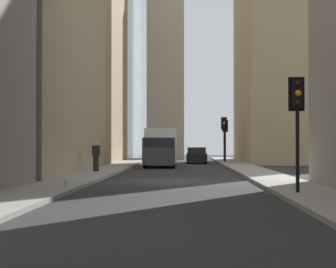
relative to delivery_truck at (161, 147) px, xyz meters
name	(u,v)px	position (x,y,z in m)	size (l,w,h in m)	color
ground_plane	(175,182)	(-17.09, -1.40, -1.46)	(135.00, 135.00, 0.00)	#262628
sidewalk_right	(76,180)	(-17.09, 3.10, -1.39)	(90.00, 2.20, 0.14)	gray
sidewalk_left	(276,180)	(-17.09, -5.90, -1.39)	(90.00, 2.20, 0.14)	gray
building_left_far	(295,17)	(11.60, -11.99, 12.08)	(17.35, 10.50, 27.05)	#9E8966
church_spire	(166,15)	(24.17, 0.42, 15.05)	(4.61, 4.61, 31.63)	beige
delivery_truck	(161,147)	(0.00, 0.00, 0.00)	(6.46, 2.25, 2.84)	silver
sedan_black	(196,156)	(8.73, -2.80, -0.80)	(4.30, 1.78, 1.42)	black
traffic_light_foreground	(297,107)	(-24.78, -5.44, 1.39)	(0.43, 0.52, 3.70)	black
traffic_light_midblock	(224,129)	(8.55, -5.23, 1.58)	(0.43, 0.52, 3.94)	black
traffic_light_far_junction	(225,131)	(10.63, -5.47, 1.45)	(0.43, 0.52, 3.78)	black
pedestrian	(96,155)	(-10.15, 3.24, -0.38)	(0.26, 0.44, 1.73)	black
discarded_bottle	(66,184)	(-22.61, 2.44, -1.21)	(0.07, 0.07, 0.27)	#999EA3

